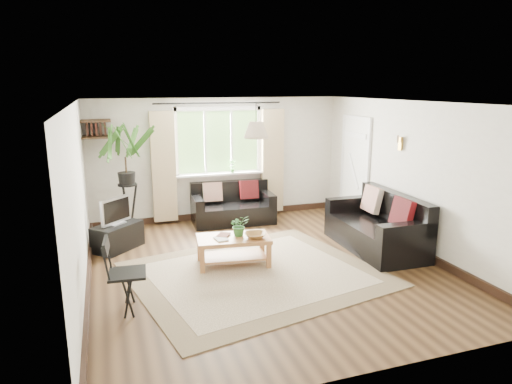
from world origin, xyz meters
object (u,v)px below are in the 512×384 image
object	(u,v)px
sofa_back	(233,204)
palm_stand	(127,180)
sofa_right	(376,223)
tv_stand	(118,236)
folding_chair	(127,275)
coffee_table	(233,251)

from	to	relation	value
sofa_back	palm_stand	bearing A→B (deg)	-175.90
sofa_right	palm_stand	size ratio (longest dim) A/B	0.93
sofa_back	tv_stand	world-z (taller)	sofa_back
sofa_right	folding_chair	bearing A→B (deg)	-75.96
sofa_right	tv_stand	bearing A→B (deg)	-107.13
tv_stand	folding_chair	distance (m)	2.25
sofa_back	folding_chair	world-z (taller)	folding_chair
sofa_back	palm_stand	world-z (taller)	palm_stand
coffee_table	folding_chair	bearing A→B (deg)	-148.39
coffee_table	tv_stand	world-z (taller)	coffee_table
tv_stand	palm_stand	bearing A→B (deg)	29.42
sofa_right	sofa_back	bearing A→B (deg)	-138.73
sofa_right	folding_chair	world-z (taller)	folding_chair
tv_stand	palm_stand	distance (m)	1.13
folding_chair	palm_stand	bearing A→B (deg)	1.16
sofa_back	coffee_table	bearing A→B (deg)	-102.78
tv_stand	folding_chair	bearing A→B (deg)	-132.36
coffee_table	palm_stand	size ratio (longest dim) A/B	0.54
sofa_back	palm_stand	distance (m)	2.06
sofa_back	coffee_table	world-z (taller)	sofa_back
sofa_back	tv_stand	xyz separation A→B (m)	(-2.20, -0.83, -0.16)
coffee_table	folding_chair	size ratio (longest dim) A/B	1.18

